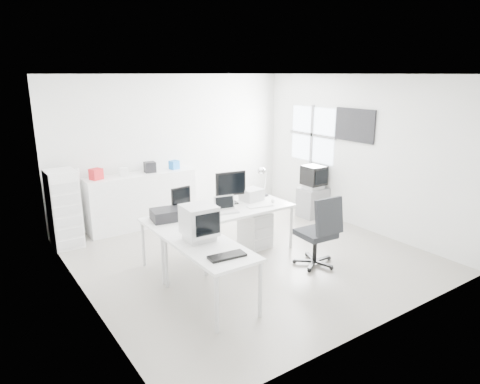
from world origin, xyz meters
TOP-DOWN VIEW (x-y plane):
  - floor at (0.00, 0.00)m, footprint 5.00×5.00m
  - ceiling at (0.00, 0.00)m, footprint 5.00×5.00m
  - back_wall at (0.00, 2.50)m, footprint 5.00×0.02m
  - left_wall at (-2.50, 0.00)m, footprint 0.02×5.00m
  - right_wall at (2.50, 0.00)m, footprint 0.02×5.00m
  - window at (2.48, 1.20)m, footprint 0.02×1.20m
  - wall_picture at (2.47, 0.10)m, footprint 0.04×0.90m
  - main_desk at (-0.37, 0.19)m, footprint 2.40×0.80m
  - side_desk at (-1.22, -0.91)m, footprint 0.70×1.40m
  - drawer_pedestal at (0.33, 0.24)m, footprint 0.40×0.50m
  - inkjet_printer at (-1.22, 0.29)m, footprint 0.50×0.42m
  - lcd_monitor_small at (-0.92, 0.44)m, footprint 0.34×0.21m
  - lcd_monitor_large at (-0.02, 0.44)m, footprint 0.54×0.29m
  - laptop at (-0.32, 0.09)m, footprint 0.37×0.38m
  - white_keyboard at (0.28, 0.04)m, footprint 0.44×0.21m
  - white_mouse at (0.58, 0.09)m, footprint 0.07×0.07m
  - laser_printer at (0.38, 0.41)m, footprint 0.37×0.33m
  - desk_lamp at (0.73, 0.49)m, footprint 0.20×0.20m
  - crt_monitor at (-1.22, -0.66)m, footprint 0.43×0.43m
  - black_keyboard at (-1.22, -1.31)m, footprint 0.46×0.22m
  - office_chair at (0.64, -0.87)m, footprint 0.68×0.68m
  - tv_cabinet at (2.22, 0.83)m, footprint 0.54×0.44m
  - crt_tv at (2.22, 0.83)m, footprint 0.50×0.48m
  - sideboard at (-0.85, 2.24)m, footprint 2.04×0.51m
  - clutter_box_a at (-1.65, 2.24)m, footprint 0.24×0.23m
  - clutter_box_b at (-1.15, 2.24)m, footprint 0.18×0.17m
  - clutter_box_c at (-0.65, 2.24)m, footprint 0.22×0.20m
  - clutter_box_d at (-0.15, 2.24)m, footprint 0.20×0.18m
  - clutter_bottle at (-1.95, 2.28)m, footprint 0.07×0.07m
  - filing_cabinet at (-2.28, 2.03)m, footprint 0.45×0.54m

SIDE VIEW (x-z plane):
  - floor at x=0.00m, z-range -0.01..0.01m
  - tv_cabinet at x=2.22m, z-range 0.00..0.58m
  - drawer_pedestal at x=0.33m, z-range 0.00..0.60m
  - main_desk at x=-0.37m, z-range 0.00..0.75m
  - side_desk at x=-1.22m, z-range 0.00..0.75m
  - sideboard at x=-0.85m, z-range 0.00..1.02m
  - office_chair at x=0.64m, z-range 0.00..1.11m
  - filing_cabinet at x=-2.28m, z-range 0.00..1.30m
  - white_keyboard at x=0.28m, z-range 0.75..0.77m
  - black_keyboard at x=-1.22m, z-range 0.75..0.78m
  - white_mouse at x=0.58m, z-range 0.75..0.82m
  - crt_tv at x=2.22m, z-range 0.58..1.03m
  - inkjet_printer at x=-1.22m, z-range 0.75..0.91m
  - laser_printer at x=0.38m, z-range 0.75..0.94m
  - laptop at x=-0.32m, z-range 0.75..0.96m
  - lcd_monitor_small at x=-0.92m, z-range 0.75..1.15m
  - crt_monitor at x=-1.22m, z-range 0.75..1.22m
  - desk_lamp at x=0.73m, z-range 0.75..1.23m
  - lcd_monitor_large at x=-0.02m, z-range 0.75..1.29m
  - clutter_box_b at x=-1.15m, z-range 1.02..1.17m
  - clutter_box_d at x=-0.15m, z-range 1.02..1.19m
  - clutter_box_a at x=-1.65m, z-range 1.02..1.21m
  - clutter_box_c at x=-0.65m, z-range 1.02..1.22m
  - clutter_bottle at x=-1.95m, z-range 1.02..1.24m
  - back_wall at x=0.00m, z-range 0.00..2.80m
  - left_wall at x=-2.50m, z-range 0.00..2.80m
  - right_wall at x=2.50m, z-range 0.00..2.80m
  - window at x=2.48m, z-range 1.05..2.15m
  - wall_picture at x=2.47m, z-range 1.60..2.20m
  - ceiling at x=0.00m, z-range 2.79..2.80m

